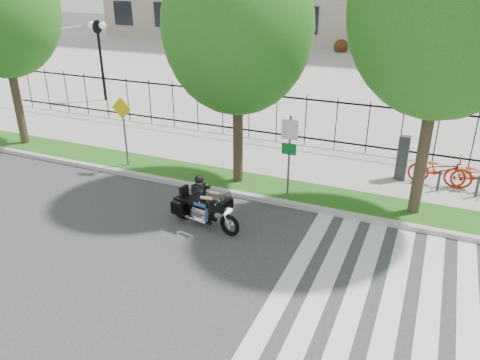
% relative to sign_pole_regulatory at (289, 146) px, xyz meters
% --- Properties ---
extents(ground, '(120.00, 120.00, 0.00)m').
position_rel_sign_pole_regulatory_xyz_m(ground, '(-0.81, -4.58, -1.74)').
color(ground, '#323335').
rests_on(ground, ground).
extents(curb, '(60.00, 0.20, 0.15)m').
position_rel_sign_pole_regulatory_xyz_m(curb, '(-0.81, -0.48, -1.66)').
color(curb, '#B1AEA6').
rests_on(curb, ground).
extents(grass_verge, '(60.00, 1.50, 0.15)m').
position_rel_sign_pole_regulatory_xyz_m(grass_verge, '(-0.81, 0.37, -1.66)').
color(grass_verge, '#1C4E13').
rests_on(grass_verge, ground).
extents(sidewalk, '(60.00, 3.50, 0.15)m').
position_rel_sign_pole_regulatory_xyz_m(sidewalk, '(-0.81, 2.87, -1.66)').
color(sidewalk, '#A09E95').
rests_on(sidewalk, ground).
extents(plaza, '(80.00, 34.00, 0.10)m').
position_rel_sign_pole_regulatory_xyz_m(plaza, '(-0.81, 20.42, -1.69)').
color(plaza, '#A09E95').
rests_on(plaza, ground).
extents(crosswalk_stripes, '(5.70, 8.00, 0.01)m').
position_rel_sign_pole_regulatory_xyz_m(crosswalk_stripes, '(4.02, -4.58, -1.73)').
color(crosswalk_stripes, silver).
rests_on(crosswalk_stripes, ground).
extents(iron_fence, '(30.00, 0.06, 2.00)m').
position_rel_sign_pole_regulatory_xyz_m(iron_fence, '(-0.81, 4.62, -0.59)').
color(iron_fence, black).
rests_on(iron_fence, sidewalk).
extents(lamp_post_left, '(1.06, 0.70, 4.25)m').
position_rel_sign_pole_regulatory_xyz_m(lamp_post_left, '(-12.81, 7.42, 1.47)').
color(lamp_post_left, black).
rests_on(lamp_post_left, ground).
extents(street_tree_1, '(4.46, 4.46, 7.42)m').
position_rel_sign_pole_regulatory_xyz_m(street_tree_1, '(-1.84, 0.37, 3.26)').
color(street_tree_1, '#3D2E21').
rests_on(street_tree_1, grass_verge).
extents(street_tree_2, '(4.79, 4.79, 8.30)m').
position_rel_sign_pole_regulatory_xyz_m(street_tree_2, '(3.70, 0.37, 3.94)').
color(street_tree_2, '#3D2E21').
rests_on(street_tree_2, grass_verge).
extents(sign_pole_regulatory, '(0.50, 0.09, 2.50)m').
position_rel_sign_pole_regulatory_xyz_m(sign_pole_regulatory, '(0.00, 0.00, 0.00)').
color(sign_pole_regulatory, '#59595B').
rests_on(sign_pole_regulatory, grass_verge).
extents(sign_pole_warning, '(0.78, 0.09, 2.49)m').
position_rel_sign_pole_regulatory_xyz_m(sign_pole_warning, '(-5.98, 0.00, 0.00)').
color(sign_pole_warning, '#59595B').
rests_on(sign_pole_warning, grass_verge).
extents(motorcycle_rider, '(2.32, 0.92, 1.81)m').
position_rel_sign_pole_regulatory_xyz_m(motorcycle_rider, '(-1.56, -2.57, -1.14)').
color(motorcycle_rider, black).
rests_on(motorcycle_rider, ground).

